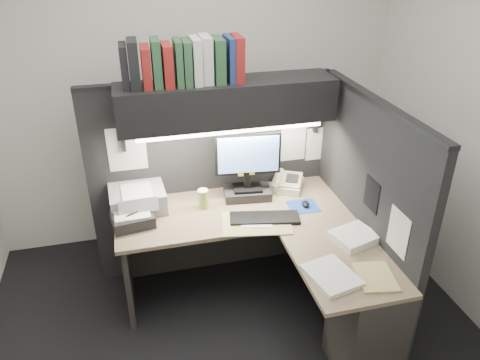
# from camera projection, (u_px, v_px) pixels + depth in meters

# --- Properties ---
(floor) EXTENTS (3.50, 3.50, 0.00)m
(floor) POSITION_uv_depth(u_px,v_px,m) (236.00, 338.00, 3.34)
(floor) COLOR black
(floor) RESTS_ON ground
(wall_back) EXTENTS (3.50, 0.04, 2.70)m
(wall_back) POSITION_uv_depth(u_px,v_px,m) (193.00, 92.00, 3.99)
(wall_back) COLOR silver
(wall_back) RESTS_ON floor
(partition_back) EXTENTS (1.90, 0.06, 1.60)m
(partition_back) POSITION_uv_depth(u_px,v_px,m) (212.00, 179.00, 3.76)
(partition_back) COLOR black
(partition_back) RESTS_ON floor
(partition_right) EXTENTS (0.06, 1.50, 1.60)m
(partition_right) POSITION_uv_depth(u_px,v_px,m) (363.00, 212.00, 3.33)
(partition_right) COLOR black
(partition_right) RESTS_ON floor
(desk) EXTENTS (1.70, 1.53, 0.73)m
(desk) POSITION_uv_depth(u_px,v_px,m) (295.00, 280.00, 3.22)
(desk) COLOR #887756
(desk) RESTS_ON floor
(overhead_shelf) EXTENTS (1.55, 0.34, 0.30)m
(overhead_shelf) POSITION_uv_depth(u_px,v_px,m) (227.00, 102.00, 3.30)
(overhead_shelf) COLOR black
(overhead_shelf) RESTS_ON partition_back
(task_light_tube) EXTENTS (1.32, 0.04, 0.04)m
(task_light_tube) POSITION_uv_depth(u_px,v_px,m) (232.00, 131.00, 3.26)
(task_light_tube) COLOR white
(task_light_tube) RESTS_ON overhead_shelf
(monitor) EXTENTS (0.50, 0.26, 0.54)m
(monitor) POSITION_uv_depth(u_px,v_px,m) (248.00, 173.00, 3.55)
(monitor) COLOR black
(monitor) RESTS_ON desk
(keyboard) EXTENTS (0.52, 0.26, 0.02)m
(keyboard) POSITION_uv_depth(u_px,v_px,m) (265.00, 218.00, 3.36)
(keyboard) COLOR black
(keyboard) RESTS_ON desk
(mousepad) EXTENTS (0.23, 0.21, 0.00)m
(mousepad) POSITION_uv_depth(u_px,v_px,m) (303.00, 206.00, 3.52)
(mousepad) COLOR #1B3D94
(mousepad) RESTS_ON desk
(mouse) EXTENTS (0.08, 0.10, 0.03)m
(mouse) POSITION_uv_depth(u_px,v_px,m) (306.00, 204.00, 3.52)
(mouse) COLOR black
(mouse) RESTS_ON mousepad
(telephone) EXTENTS (0.33, 0.33, 0.10)m
(telephone) POSITION_uv_depth(u_px,v_px,m) (287.00, 183.00, 3.75)
(telephone) COLOR #BAAC8F
(telephone) RESTS_ON desk
(coffee_cup) EXTENTS (0.09, 0.09, 0.14)m
(coffee_cup) POSITION_uv_depth(u_px,v_px,m) (203.00, 199.00, 3.48)
(coffee_cup) COLOR #AFC44E
(coffee_cup) RESTS_ON desk
(printer) EXTENTS (0.41, 0.36, 0.16)m
(printer) POSITION_uv_depth(u_px,v_px,m) (138.00, 199.00, 3.47)
(printer) COLOR #939698
(printer) RESTS_ON desk
(notebook_stack) EXTENTS (0.32, 0.28, 0.08)m
(notebook_stack) POSITION_uv_depth(u_px,v_px,m) (133.00, 219.00, 3.29)
(notebook_stack) COLOR black
(notebook_stack) RESTS_ON desk
(open_folder) EXTENTS (0.53, 0.40, 0.01)m
(open_folder) POSITION_uv_depth(u_px,v_px,m) (256.00, 223.00, 3.32)
(open_folder) COLOR tan
(open_folder) RESTS_ON desk
(paper_stack_a) EXTENTS (0.34, 0.31, 0.05)m
(paper_stack_a) POSITION_uv_depth(u_px,v_px,m) (354.00, 237.00, 3.13)
(paper_stack_a) COLOR white
(paper_stack_a) RESTS_ON desk
(paper_stack_b) EXTENTS (0.32, 0.36, 0.03)m
(paper_stack_b) POSITION_uv_depth(u_px,v_px,m) (331.00, 276.00, 2.79)
(paper_stack_b) COLOR white
(paper_stack_b) RESTS_ON desk
(manila_stack) EXTENTS (0.26, 0.31, 0.02)m
(manila_stack) POSITION_uv_depth(u_px,v_px,m) (375.00, 277.00, 2.79)
(manila_stack) COLOR tan
(manila_stack) RESTS_ON desk
(binder_row) EXTENTS (0.81, 0.25, 0.31)m
(binder_row) POSITION_uv_depth(u_px,v_px,m) (183.00, 62.00, 3.10)
(binder_row) COLOR black
(binder_row) RESTS_ON overhead_shelf
(pinned_papers) EXTENTS (1.76, 1.31, 0.51)m
(pinned_papers) POSITION_uv_depth(u_px,v_px,m) (273.00, 165.00, 3.41)
(pinned_papers) COLOR white
(pinned_papers) RESTS_ON partition_back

